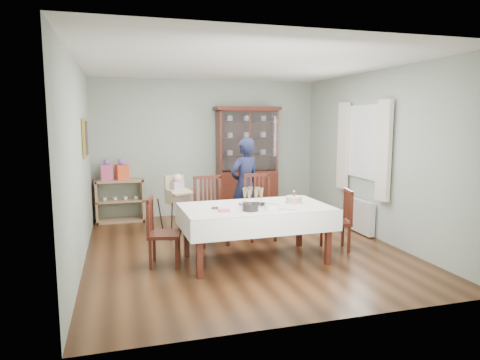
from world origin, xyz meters
name	(u,v)px	position (x,y,z in m)	size (l,w,h in m)	color
floor	(242,248)	(0.00, 0.00, 0.00)	(5.00, 5.00, 0.00)	#593319
room_shell	(233,133)	(0.00, 0.53, 1.70)	(5.00, 5.00, 5.00)	#9EAA99
dining_table	(255,233)	(0.01, -0.60, 0.38)	(2.03, 1.20, 0.76)	#4B2012
china_cabinet	(247,159)	(0.75, 2.26, 1.12)	(1.30, 0.48, 2.18)	#4B2012
sideboard	(120,201)	(-1.75, 2.28, 0.40)	(0.90, 0.38, 0.80)	tan
picture_frame	(85,138)	(-2.22, 0.80, 1.65)	(0.04, 0.48, 0.58)	gold
window	(365,142)	(2.22, 0.30, 1.55)	(0.04, 1.02, 1.22)	white
curtain_left	(384,151)	(2.16, -0.32, 1.45)	(0.07, 0.30, 1.55)	silver
curtain_right	(343,146)	(2.16, 0.92, 1.45)	(0.07, 0.30, 1.55)	silver
radiator	(359,215)	(2.16, 0.30, 0.30)	(0.10, 0.80, 0.55)	white
chair_far_left	(211,224)	(-0.40, 0.36, 0.31)	(0.52, 0.52, 1.04)	#4B2012
chair_far_right	(260,220)	(0.42, 0.42, 0.31)	(0.48, 0.48, 1.04)	#4B2012
chair_end_left	(164,245)	(-1.22, -0.45, 0.27)	(0.49, 0.49, 0.91)	#4B2012
chair_end_right	(336,232)	(1.32, -0.45, 0.27)	(0.49, 0.49, 0.90)	#4B2012
woman	(245,185)	(0.33, 0.98, 0.81)	(0.59, 0.39, 1.61)	#151931
high_chair	(178,212)	(-0.83, 0.99, 0.40)	(0.58, 0.58, 1.03)	black
champagne_tray	(253,200)	(-0.01, -0.54, 0.83)	(0.40, 0.40, 0.24)	silver
birthday_cake	(294,200)	(0.59, -0.55, 0.81)	(0.26, 0.26, 0.18)	white
plate_stack_dark	(250,207)	(-0.15, -0.86, 0.81)	(0.21, 0.21, 0.10)	black
plate_stack_white	(272,207)	(0.12, -0.92, 0.80)	(0.19, 0.19, 0.08)	white
napkin_stack	(224,211)	(-0.48, -0.81, 0.77)	(0.14, 0.14, 0.02)	#DD5180
cutlery	(212,208)	(-0.59, -0.61, 0.77)	(0.11, 0.16, 0.01)	silver
cake_knife	(286,209)	(0.32, -0.93, 0.77)	(0.25, 0.02, 0.01)	silver
gift_bag_pink	(107,171)	(-1.96, 2.26, 0.98)	(0.21, 0.14, 0.40)	#DD5180
gift_bag_orange	(122,170)	(-1.70, 2.26, 0.98)	(0.26, 0.22, 0.40)	#EF5025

